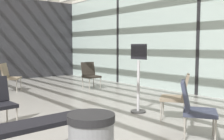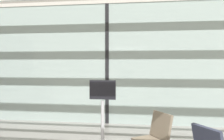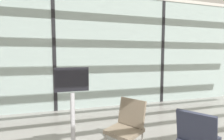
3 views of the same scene
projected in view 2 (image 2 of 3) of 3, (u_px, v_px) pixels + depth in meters
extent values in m
cube|color=#A3B7B2|center=(107.00, 64.00, 6.60)|extent=(14.00, 0.08, 3.42)
cube|color=black|center=(107.00, 64.00, 6.60)|extent=(0.10, 0.12, 3.42)
cube|color=beige|center=(107.00, 2.00, 6.55)|extent=(13.72, 0.12, 0.10)
ellipsoid|color=#B2BCD6|center=(105.00, 59.00, 11.48)|extent=(12.97, 3.88, 3.88)
sphere|color=black|center=(18.00, 52.00, 10.20)|extent=(0.28, 0.28, 0.28)
sphere|color=black|center=(38.00, 52.00, 10.08)|extent=(0.28, 0.28, 0.28)
sphere|color=black|center=(57.00, 52.00, 9.95)|extent=(0.28, 0.28, 0.28)
sphere|color=black|center=(77.00, 51.00, 9.83)|extent=(0.28, 0.28, 0.28)
sphere|color=black|center=(98.00, 51.00, 9.70)|extent=(0.28, 0.28, 0.28)
cube|color=#7F705B|center=(161.00, 125.00, 3.98)|extent=(0.39, 0.48, 0.44)
cylinder|color=#B2B2B7|center=(103.00, 133.00, 3.85)|extent=(0.06, 0.06, 1.10)
cube|color=black|center=(103.00, 90.00, 3.83)|extent=(0.44, 0.03, 0.32)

